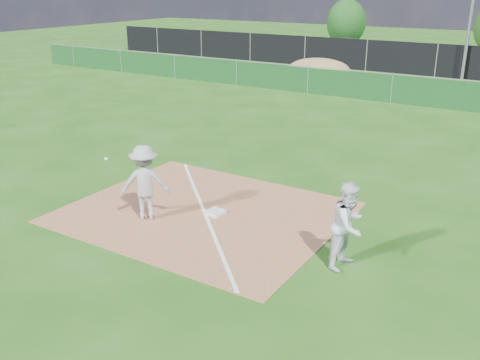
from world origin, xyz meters
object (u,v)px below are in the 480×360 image
at_px(runner, 349,225).
at_px(play_at_first, 145,183).
at_px(tree_left, 346,22).
at_px(light_pole, 473,2).
at_px(car_mid, 406,54).
at_px(car_left, 351,47).
at_px(first_base, 215,212).

bearing_deg(runner, play_at_first, 101.75).
height_order(runner, tree_left, tree_left).
xyz_separation_m(light_pole, tree_left, (-11.13, 11.22, -2.10)).
bearing_deg(car_mid, play_at_first, -153.78).
relative_size(runner, car_left, 0.41).
height_order(light_pole, runner, light_pole).
distance_m(first_base, car_left, 28.19).
relative_size(first_base, runner, 0.23).
bearing_deg(play_at_first, tree_left, 104.47).
distance_m(light_pole, first_base, 22.04).
xyz_separation_m(runner, car_left, (-10.66, 27.85, -0.13)).
distance_m(light_pole, car_left, 10.67).
relative_size(play_at_first, runner, 1.17).
xyz_separation_m(car_left, car_mid, (4.30, -1.59, -0.02)).
relative_size(first_base, play_at_first, 0.19).
bearing_deg(runner, first_base, 86.56).
relative_size(car_left, tree_left, 1.10).
bearing_deg(first_base, light_pole, 86.77).
xyz_separation_m(light_pole, car_mid, (-4.19, 3.99, -3.32)).
relative_size(light_pole, first_base, 21.14).
bearing_deg(light_pole, runner, -84.41).
relative_size(first_base, tree_left, 0.10).
bearing_deg(tree_left, light_pole, -45.23).
distance_m(first_base, play_at_first, 1.74).
distance_m(first_base, car_mid, 25.81).
relative_size(first_base, car_left, 0.09).
bearing_deg(play_at_first, car_mid, 93.86).
xyz_separation_m(light_pole, first_base, (-1.22, -21.65, -3.94)).
distance_m(play_at_first, car_mid, 26.70).
xyz_separation_m(first_base, runner, (3.40, -0.62, 0.77)).
height_order(car_left, tree_left, tree_left).
distance_m(runner, car_mid, 27.02).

